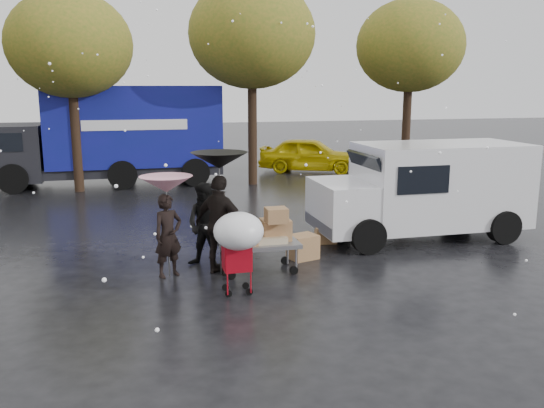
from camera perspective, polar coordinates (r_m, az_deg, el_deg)
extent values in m
plane|color=black|center=(10.91, -3.68, -7.15)|extent=(90.00, 90.00, 0.00)
imported|color=black|center=(10.86, -10.25, -3.11)|extent=(0.68, 0.59, 1.56)
imported|color=black|center=(11.30, -6.52, -2.10)|extent=(1.03, 0.97, 1.68)
imported|color=black|center=(10.82, -5.14, -2.11)|extent=(1.12, 1.11, 1.89)
cylinder|color=#4C4C4C|center=(10.83, -10.27, -2.62)|extent=(0.02, 0.02, 1.75)
cone|color=#F06286|center=(10.65, -10.44, 1.94)|extent=(0.98, 0.98, 0.30)
sphere|color=#4C4C4C|center=(10.65, -10.45, 2.10)|extent=(0.06, 0.06, 0.06)
cylinder|color=#4C4C4C|center=(10.79, -5.15, -1.39)|extent=(0.02, 0.02, 2.17)
cone|color=black|center=(10.60, -5.26, 4.33)|extent=(1.06, 1.06, 0.30)
sphere|color=#4C4C4C|center=(10.59, -5.26, 4.49)|extent=(0.06, 0.06, 0.06)
cube|color=slate|center=(10.99, -1.29, -3.99)|extent=(1.50, 0.80, 0.08)
cylinder|color=slate|center=(10.79, -5.19, -2.96)|extent=(0.04, 0.04, 0.60)
cube|color=olive|center=(11.10, 0.36, -2.54)|extent=(0.55, 0.45, 0.40)
cube|color=olive|center=(10.77, -2.73, -3.13)|extent=(0.45, 0.40, 0.35)
cube|color=olive|center=(10.77, 0.43, -1.12)|extent=(0.40, 0.35, 0.28)
cube|color=tan|center=(10.97, -1.03, -3.47)|extent=(0.90, 0.55, 0.12)
cylinder|color=black|center=(10.71, -4.05, -7.06)|extent=(0.16, 0.05, 0.16)
cylinder|color=black|center=(11.31, -4.62, -6.04)|extent=(0.16, 0.05, 0.16)
cylinder|color=black|center=(10.97, 2.17, -6.58)|extent=(0.16, 0.05, 0.16)
cylinder|color=black|center=(11.56, 1.29, -5.62)|extent=(0.16, 0.05, 0.16)
cube|color=#A60917|center=(9.86, -3.50, -5.24)|extent=(0.47, 0.41, 0.45)
cylinder|color=#A60917|center=(9.58, -3.32, -3.44)|extent=(0.42, 0.02, 0.02)
cylinder|color=#4C4C4C|center=(9.60, -3.32, -3.85)|extent=(0.02, 0.02, 0.60)
ellipsoid|color=white|center=(9.55, -3.33, -2.69)|extent=(0.84, 0.84, 0.63)
cylinder|color=black|center=(9.87, -4.33, -8.85)|extent=(0.12, 0.04, 0.12)
cylinder|color=black|center=(10.17, -4.64, -8.23)|extent=(0.12, 0.04, 0.12)
cylinder|color=black|center=(9.94, -2.26, -8.69)|extent=(0.12, 0.04, 0.12)
cylinder|color=black|center=(10.23, -2.63, -8.08)|extent=(0.12, 0.04, 0.12)
cube|color=white|center=(14.02, 16.34, 1.90)|extent=(3.80, 2.00, 1.90)
cube|color=white|center=(13.06, 7.10, -0.19)|extent=(1.20, 1.95, 1.10)
cube|color=black|center=(13.12, 9.44, 3.56)|extent=(0.37, 1.70, 0.67)
cube|color=slate|center=(12.96, 4.79, -2.05)|extent=(0.12, 1.90, 0.25)
cylinder|color=black|center=(12.38, 9.49, -3.15)|extent=(0.76, 0.28, 0.76)
cylinder|color=black|center=(14.09, 6.43, -1.25)|extent=(0.76, 0.28, 0.76)
cylinder|color=black|center=(14.01, 21.98, -2.12)|extent=(0.76, 0.28, 0.76)
cylinder|color=black|center=(15.54, 17.91, -0.54)|extent=(0.76, 0.28, 0.76)
cube|color=navy|center=(21.42, -13.45, 7.58)|extent=(6.00, 2.50, 2.80)
cube|color=black|center=(21.85, -24.45, 4.69)|extent=(2.20, 2.40, 1.90)
cube|color=black|center=(21.58, -15.91, 3.34)|extent=(8.00, 2.30, 0.35)
cube|color=white|center=(20.15, -13.40, 7.63)|extent=(3.50, 0.03, 0.35)
cylinder|color=black|center=(20.78, -24.28, 2.30)|extent=(1.00, 0.30, 1.00)
cylinder|color=black|center=(23.02, -23.31, 3.20)|extent=(1.00, 0.30, 1.00)
cylinder|color=black|center=(20.57, -7.60, 3.15)|extent=(1.00, 0.30, 1.00)
cylinder|color=black|center=(22.83, -8.27, 3.97)|extent=(1.00, 0.30, 1.00)
cube|color=olive|center=(11.91, 3.09, -4.26)|extent=(0.66, 0.59, 0.50)
cube|color=olive|center=(13.15, 5.34, -3.05)|extent=(0.52, 0.44, 0.36)
imported|color=#D8BF0B|center=(23.84, 3.78, 4.89)|extent=(4.46, 3.26, 1.41)
cylinder|color=black|center=(20.27, -18.92, 7.45)|extent=(0.32, 0.32, 4.48)
ellipsoid|color=#475E1B|center=(20.27, -19.41, 14.68)|extent=(4.00, 4.00, 3.40)
cylinder|color=black|center=(20.65, -1.96, 8.72)|extent=(0.32, 0.32, 4.90)
ellipsoid|color=#475E1B|center=(20.70, -2.01, 16.48)|extent=(4.40, 4.40, 3.74)
cylinder|color=black|center=(22.69, 13.20, 8.34)|extent=(0.32, 0.32, 4.62)
ellipsoid|color=#475E1B|center=(22.70, 13.51, 15.00)|extent=(4.00, 4.00, 3.40)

